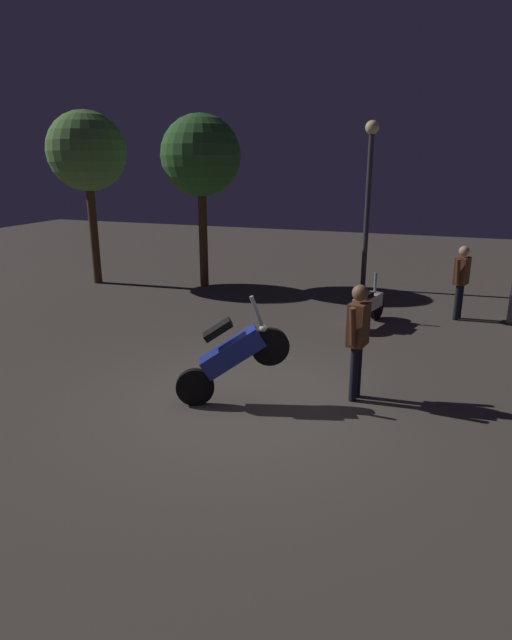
# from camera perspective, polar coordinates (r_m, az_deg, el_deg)

# --- Properties ---
(ground_plane) EXTENTS (40.00, 40.00, 0.00)m
(ground_plane) POSITION_cam_1_polar(r_m,az_deg,el_deg) (7.92, -1.37, -8.89)
(ground_plane) COLOR #4C443D
(motorcycle_blue_foreground) EXTENTS (1.53, 0.82, 1.63)m
(motorcycle_blue_foreground) POSITION_cam_1_polar(r_m,az_deg,el_deg) (7.62, -2.62, -3.89)
(motorcycle_blue_foreground) COLOR black
(motorcycle_blue_foreground) RESTS_ON ground_plane
(motorcycle_white_parked_left) EXTENTS (0.53, 1.63, 1.11)m
(motorcycle_white_parked_left) POSITION_cam_1_polar(r_m,az_deg,el_deg) (11.63, 12.00, 1.51)
(motorcycle_white_parked_left) COLOR black
(motorcycle_white_parked_left) RESTS_ON ground_plane
(person_rider_beside) EXTENTS (0.36, 0.65, 1.67)m
(person_rider_beside) POSITION_cam_1_polar(r_m,az_deg,el_deg) (12.56, 21.37, 4.45)
(person_rider_beside) COLOR black
(person_rider_beside) RESTS_ON ground_plane
(person_bystander_far) EXTENTS (0.30, 0.67, 1.76)m
(person_bystander_far) POSITION_cam_1_polar(r_m,az_deg,el_deg) (7.79, 10.99, -1.27)
(person_bystander_far) COLOR black
(person_bystander_far) RESTS_ON ground_plane
(streetlamp_near) EXTENTS (0.36, 0.36, 4.45)m
(streetlamp_near) POSITION_cam_1_polar(r_m,az_deg,el_deg) (14.71, 12.13, 14.28)
(streetlamp_near) COLOR #38383D
(streetlamp_near) RESTS_ON ground_plane
(tree_left_bg) EXTENTS (2.16, 2.16, 4.78)m
(tree_left_bg) POSITION_cam_1_polar(r_m,az_deg,el_deg) (15.87, -17.87, 16.89)
(tree_left_bg) COLOR #4C331E
(tree_left_bg) RESTS_ON ground_plane
(tree_center_bg) EXTENTS (2.16, 2.16, 4.66)m
(tree_center_bg) POSITION_cam_1_polar(r_m,az_deg,el_deg) (14.86, -5.99, 17.18)
(tree_center_bg) COLOR #4C331E
(tree_center_bg) RESTS_ON ground_plane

